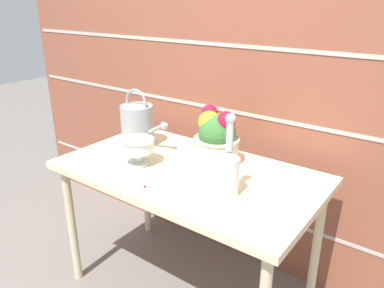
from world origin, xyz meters
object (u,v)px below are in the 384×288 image
Objects in this scene: crystal_pedestal_bowl at (137,147)px; flower_planter at (216,137)px; glass_decanter at (229,169)px; watering_can at (138,125)px.

flower_planter is (0.30, 0.25, 0.04)m from crystal_pedestal_bowl.
glass_decanter is (0.22, -0.25, -0.01)m from flower_planter.
crystal_pedestal_bowl is 0.49× the size of glass_decanter.
watering_can is 0.48m from flower_planter.
crystal_pedestal_bowl is at bearing -46.46° from watering_can.
flower_planter is (0.48, 0.06, 0.01)m from watering_can.
watering_can is 1.15× the size of flower_planter.
watering_can is at bearing -172.35° from flower_planter.
glass_decanter is at bearing -48.16° from flower_planter.
watering_can is at bearing 165.17° from glass_decanter.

